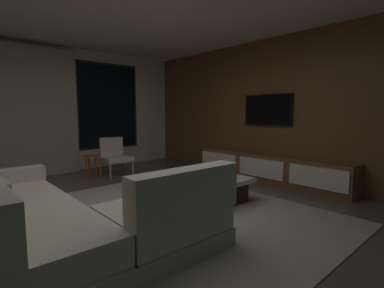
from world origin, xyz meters
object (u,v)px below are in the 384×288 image
object	(u,v)px
coffee_table	(200,189)
mounted_tv	(267,110)
book_stack_on_coffee_table	(192,174)
sectional_couch	(62,221)
side_stool	(91,160)
media_console	(269,169)
accent_chair_near_window	(115,155)

from	to	relation	value
coffee_table	mounted_tv	bearing A→B (deg)	5.17
book_stack_on_coffee_table	sectional_couch	bearing A→B (deg)	-169.67
sectional_couch	side_stool	xyz separation A→B (m)	(1.39, 2.71, 0.08)
coffee_table	sectional_couch	bearing A→B (deg)	-173.58
side_stool	coffee_table	bearing A→B (deg)	-76.60
mounted_tv	side_stool	bearing A→B (deg)	137.83
mounted_tv	coffee_table	bearing A→B (deg)	-174.83
coffee_table	book_stack_on_coffee_table	xyz separation A→B (m)	(-0.03, 0.13, 0.20)
coffee_table	media_console	distance (m)	1.78
sectional_couch	side_stool	world-z (taller)	sectional_couch
sectional_couch	book_stack_on_coffee_table	bearing A→B (deg)	10.33
media_console	sectional_couch	bearing A→B (deg)	-176.92
media_console	accent_chair_near_window	bearing A→B (deg)	127.50
sectional_couch	media_console	world-z (taller)	sectional_couch
sectional_couch	book_stack_on_coffee_table	world-z (taller)	sectional_couch
book_stack_on_coffee_table	media_console	bearing A→B (deg)	-4.87
media_console	mounted_tv	world-z (taller)	mounted_tv
accent_chair_near_window	coffee_table	bearing A→B (deg)	-87.46
side_stool	mounted_tv	world-z (taller)	mounted_tv
sectional_couch	media_console	xyz separation A→B (m)	(3.76, 0.20, -0.04)
sectional_couch	media_console	distance (m)	3.76
book_stack_on_coffee_table	side_stool	size ratio (longest dim) A/B	0.53
coffee_table	media_console	world-z (taller)	media_console
coffee_table	media_console	xyz separation A→B (m)	(1.78, -0.02, 0.06)
coffee_table	side_stool	xyz separation A→B (m)	(-0.59, 2.49, 0.19)
coffee_table	mounted_tv	xyz separation A→B (m)	(1.96, 0.18, 1.16)
sectional_couch	side_stool	bearing A→B (deg)	62.89
book_stack_on_coffee_table	accent_chair_near_window	bearing A→B (deg)	91.99
accent_chair_near_window	mounted_tv	world-z (taller)	mounted_tv
sectional_couch	accent_chair_near_window	distance (m)	3.26
coffee_table	side_stool	world-z (taller)	side_stool
coffee_table	mounted_tv	size ratio (longest dim) A/B	1.13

